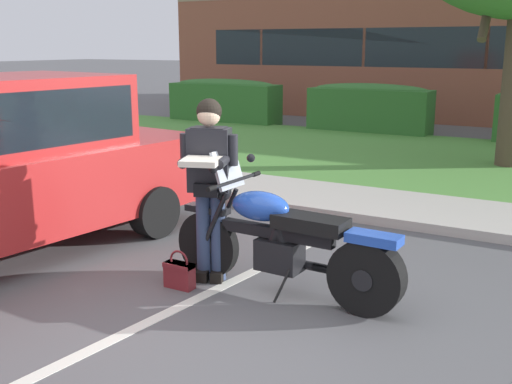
% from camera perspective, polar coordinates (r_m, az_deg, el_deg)
% --- Properties ---
extents(ground_plane, '(140.00, 140.00, 0.00)m').
position_cam_1_polar(ground_plane, '(5.06, -5.57, -11.98)').
color(ground_plane, '#565659').
extents(curb_strip, '(60.00, 0.20, 0.12)m').
position_cam_1_polar(curb_strip, '(7.92, 8.80, -2.16)').
color(curb_strip, '#B7B2A8').
rests_on(curb_strip, ground).
extents(concrete_walk, '(60.00, 1.50, 0.08)m').
position_cam_1_polar(concrete_walk, '(8.70, 10.79, -0.96)').
color(concrete_walk, '#B7B2A8').
rests_on(concrete_walk, ground).
extents(grass_lawn, '(60.00, 6.08, 0.06)m').
position_cam_1_polar(grass_lawn, '(12.27, 16.56, 2.85)').
color(grass_lawn, '#518E3D').
rests_on(grass_lawn, ground).
extents(stall_stripe_1, '(0.65, 4.38, 0.01)m').
position_cam_1_polar(stall_stripe_1, '(5.36, -6.96, -10.44)').
color(stall_stripe_1, silver).
rests_on(stall_stripe_1, ground).
extents(motorcycle, '(2.24, 0.82, 1.26)m').
position_cam_1_polar(motorcycle, '(5.39, 3.14, -4.71)').
color(motorcycle, black).
rests_on(motorcycle, ground).
extents(rider_person, '(0.55, 0.65, 1.70)m').
position_cam_1_polar(rider_person, '(5.63, -4.35, 1.52)').
color(rider_person, black).
rests_on(rider_person, ground).
extents(handbag, '(0.28, 0.13, 0.36)m').
position_cam_1_polar(handbag, '(5.71, -7.11, -7.43)').
color(handbag, maroon).
rests_on(handbag, ground).
extents(hedge_left, '(3.25, 0.90, 1.24)m').
position_cam_1_polar(hedge_left, '(17.74, -2.91, 8.52)').
color(hedge_left, '#336B2D').
rests_on(hedge_left, ground).
extents(hedge_center_left, '(3.06, 0.90, 1.24)m').
position_cam_1_polar(hedge_center_left, '(15.87, 10.46, 7.74)').
color(hedge_center_left, '#336B2D').
rests_on(hedge_center_left, ground).
extents(brick_building, '(20.24, 8.46, 4.02)m').
position_cam_1_polar(brick_building, '(21.87, 22.41, 12.05)').
color(brick_building, '#93513D').
rests_on(brick_building, ground).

